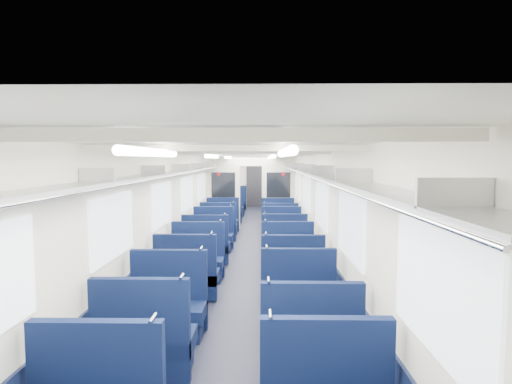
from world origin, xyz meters
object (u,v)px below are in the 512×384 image
at_px(seat_18, 223,222).
at_px(seat_22, 231,209).
at_px(seat_10, 197,262).
at_px(seat_26, 235,202).
at_px(end_door, 254,185).
at_px(seat_6, 167,309).
at_px(seat_23, 274,209).
at_px(seat_27, 273,202).
at_px(seat_5, 310,350).
at_px(seat_16, 219,228).
at_px(seat_19, 278,223).
at_px(seat_12, 206,248).
at_px(seat_20, 228,213).
at_px(seat_7, 299,307).
at_px(seat_9, 292,279).
at_px(seat_8, 187,278).
at_px(seat_24, 233,206).
at_px(seat_14, 213,237).
at_px(seat_15, 281,237).
at_px(seat_25, 274,206).
at_px(seat_4, 145,344).
at_px(seat_13, 284,246).
at_px(bulkhead, 251,190).
at_px(seat_21, 276,213).
at_px(seat_11, 288,262).
at_px(seat_17, 280,229).

xyz_separation_m(seat_18, seat_22, (0.00, 3.27, 0.00)).
distance_m(seat_10, seat_26, 10.24).
xyz_separation_m(end_door, seat_6, (-0.83, -13.88, -0.67)).
bearing_deg(seat_23, seat_27, 90.00).
xyz_separation_m(seat_5, seat_16, (-1.66, 7.01, 0.00)).
distance_m(seat_19, seat_22, 3.76).
height_order(seat_10, seat_12, same).
distance_m(seat_10, seat_22, 7.98).
height_order(seat_12, seat_20, same).
relative_size(seat_7, seat_9, 1.00).
distance_m(seat_8, seat_16, 4.62).
bearing_deg(seat_24, seat_10, -90.00).
height_order(seat_14, seat_20, same).
distance_m(seat_15, seat_25, 6.50).
bearing_deg(seat_23, seat_12, -103.66).
bearing_deg(seat_23, seat_4, -98.36).
relative_size(end_door, seat_9, 1.83).
bearing_deg(seat_23, seat_26, 126.58).
bearing_deg(seat_4, end_door, 86.80).
relative_size(seat_10, seat_14, 1.00).
bearing_deg(seat_15, seat_13, -90.00).
height_order(bulkhead, seat_14, bulkhead).
bearing_deg(seat_20, seat_6, -90.00).
distance_m(seat_16, seat_25, 5.57).
bearing_deg(seat_15, seat_6, -109.19).
xyz_separation_m(seat_21, seat_25, (0.00, 2.12, 0.00)).
xyz_separation_m(seat_5, seat_23, (0.00, 11.39, 0.00)).
xyz_separation_m(end_door, seat_11, (0.83, -11.52, -0.67)).
bearing_deg(seat_26, bulkhead, -79.97).
relative_size(seat_4, seat_23, 1.00).
height_order(seat_7, seat_24, same).
bearing_deg(seat_25, seat_26, 141.92).
distance_m(seat_15, seat_27, 7.82).
distance_m(seat_13, seat_25, 7.60).
height_order(seat_4, seat_18, same).
xyz_separation_m(seat_10, seat_17, (1.66, 3.47, 0.00)).
distance_m(seat_11, seat_14, 2.87).
height_order(seat_6, seat_23, same).
bearing_deg(seat_11, end_door, 94.12).
bearing_deg(bulkhead, seat_25, 76.25).
bearing_deg(seat_8, seat_17, 69.61).
distance_m(seat_7, seat_25, 11.17).
distance_m(seat_12, seat_14, 1.20).
height_order(seat_17, seat_25, same).
height_order(end_door, seat_19, end_door).
bearing_deg(bulkhead, seat_6, -96.02).
height_order(seat_5, seat_27, same).
distance_m(seat_7, seat_10, 2.77).
bearing_deg(seat_15, seat_12, -142.62).
xyz_separation_m(seat_14, seat_17, (1.66, 1.09, 0.00)).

